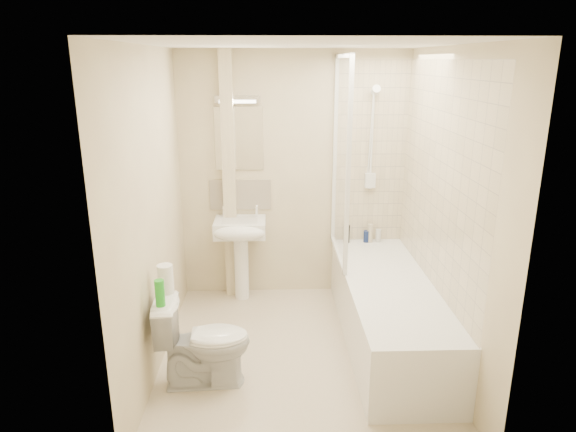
{
  "coord_description": "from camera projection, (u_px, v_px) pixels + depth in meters",
  "views": [
    {
      "loc": [
        -0.22,
        -3.65,
        2.3
      ],
      "look_at": [
        -0.09,
        0.2,
        1.12
      ],
      "focal_mm": 32.0,
      "sensor_mm": 36.0,
      "label": 1
    }
  ],
  "objects": [
    {
      "name": "floor",
      "position": [
        300.0,
        355.0,
        4.17
      ],
      "size": [
        2.5,
        2.5,
        0.0
      ],
      "primitive_type": "plane",
      "color": "beige",
      "rests_on": "ground"
    },
    {
      "name": "wall_back",
      "position": [
        293.0,
        177.0,
        5.01
      ],
      "size": [
        2.2,
        0.02,
        2.4
      ],
      "primitive_type": "cube",
      "color": "beige",
      "rests_on": "ground"
    },
    {
      "name": "wall_left",
      "position": [
        152.0,
        215.0,
        3.78
      ],
      "size": [
        0.02,
        2.5,
        2.4
      ],
      "primitive_type": "cube",
      "color": "beige",
      "rests_on": "ground"
    },
    {
      "name": "wall_right",
      "position": [
        447.0,
        212.0,
        3.85
      ],
      "size": [
        0.02,
        2.5,
        2.4
      ],
      "primitive_type": "cube",
      "color": "beige",
      "rests_on": "ground"
    },
    {
      "name": "ceiling",
      "position": [
        302.0,
        44.0,
        3.47
      ],
      "size": [
        2.2,
        2.5,
        0.02
      ],
      "primitive_type": "cube",
      "color": "white",
      "rests_on": "wall_back"
    },
    {
      "name": "tile_back",
      "position": [
        371.0,
        154.0,
        4.96
      ],
      "size": [
        0.7,
        0.01,
        1.75
      ],
      "primitive_type": "cube",
      "color": "beige",
      "rests_on": "wall_back"
    },
    {
      "name": "tile_right",
      "position": [
        439.0,
        177.0,
        3.98
      ],
      "size": [
        0.01,
        2.1,
        1.75
      ],
      "primitive_type": "cube",
      "color": "beige",
      "rests_on": "wall_right"
    },
    {
      "name": "pipe_boxing",
      "position": [
        229.0,
        179.0,
        4.93
      ],
      "size": [
        0.12,
        0.12,
        2.4
      ],
      "primitive_type": "cube",
      "color": "beige",
      "rests_on": "ground"
    },
    {
      "name": "splashback",
      "position": [
        240.0,
        195.0,
        5.03
      ],
      "size": [
        0.6,
        0.02,
        0.3
      ],
      "primitive_type": "cube",
      "color": "beige",
      "rests_on": "wall_back"
    },
    {
      "name": "mirror",
      "position": [
        239.0,
        139.0,
        4.87
      ],
      "size": [
        0.46,
        0.01,
        0.6
      ],
      "primitive_type": "cube",
      "color": "white",
      "rests_on": "wall_back"
    },
    {
      "name": "strip_light",
      "position": [
        238.0,
        99.0,
        4.74
      ],
      "size": [
        0.42,
        0.07,
        0.07
      ],
      "primitive_type": "cube",
      "color": "silver",
      "rests_on": "wall_back"
    },
    {
      "name": "bathtub",
      "position": [
        388.0,
        310.0,
        4.3
      ],
      "size": [
        0.7,
        2.1,
        0.55
      ],
      "color": "white",
      "rests_on": "ground"
    },
    {
      "name": "shower_screen",
      "position": [
        341.0,
        160.0,
        4.52
      ],
      "size": [
        0.04,
        0.92,
        1.8
      ],
      "color": "white",
      "rests_on": "bathtub"
    },
    {
      "name": "shower_fixture",
      "position": [
        372.0,
        142.0,
        4.88
      ],
      "size": [
        0.1,
        0.16,
        0.99
      ],
      "color": "white",
      "rests_on": "wall_back"
    },
    {
      "name": "pedestal_sink",
      "position": [
        240.0,
        237.0,
        4.93
      ],
      "size": [
        0.49,
        0.46,
        0.95
      ],
      "color": "white",
      "rests_on": "ground"
    },
    {
      "name": "bottle_black_a",
      "position": [
        347.0,
        234.0,
        5.11
      ],
      "size": [
        0.06,
        0.06,
        0.18
      ],
      "primitive_type": "cylinder",
      "color": "black",
      "rests_on": "bathtub"
    },
    {
      "name": "bottle_white_a",
      "position": [
        347.0,
        234.0,
        5.11
      ],
      "size": [
        0.05,
        0.05,
        0.16
      ],
      "primitive_type": "cylinder",
      "color": "white",
      "rests_on": "bathtub"
    },
    {
      "name": "bottle_blue",
      "position": [
        366.0,
        236.0,
        5.12
      ],
      "size": [
        0.06,
        0.06,
        0.12
      ],
      "primitive_type": "cylinder",
      "color": "#122051",
      "rests_on": "bathtub"
    },
    {
      "name": "bottle_cream",
      "position": [
        370.0,
        233.0,
        5.11
      ],
      "size": [
        0.05,
        0.05,
        0.18
      ],
      "primitive_type": "cylinder",
      "color": "beige",
      "rests_on": "bathtub"
    },
    {
      "name": "bottle_white_b",
      "position": [
        378.0,
        236.0,
        5.12
      ],
      "size": [
        0.05,
        0.05,
        0.13
      ],
      "primitive_type": "cylinder",
      "color": "silver",
      "rests_on": "bathtub"
    },
    {
      "name": "toilet",
      "position": [
        204.0,
        341.0,
        3.72
      ],
      "size": [
        0.45,
        0.71,
        0.68
      ],
      "primitive_type": "imported",
      "rotation": [
        0.0,
        0.0,
        1.63
      ],
      "color": "white",
      "rests_on": "ground"
    },
    {
      "name": "toilet_roll_lower",
      "position": [
        167.0,
        286.0,
        3.7
      ],
      "size": [
        0.1,
        0.1,
        0.1
      ],
      "primitive_type": "cylinder",
      "color": "white",
      "rests_on": "toilet"
    },
    {
      "name": "toilet_roll_upper",
      "position": [
        165.0,
        272.0,
        3.67
      ],
      "size": [
        0.11,
        0.11,
        0.11
      ],
      "primitive_type": "cylinder",
      "color": "white",
      "rests_on": "toilet_roll_lower"
    },
    {
      "name": "green_bottle",
      "position": [
        160.0,
        293.0,
        3.49
      ],
      "size": [
        0.06,
        0.06,
        0.19
      ],
      "primitive_type": "cylinder",
      "color": "green",
      "rests_on": "toilet"
    }
  ]
}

